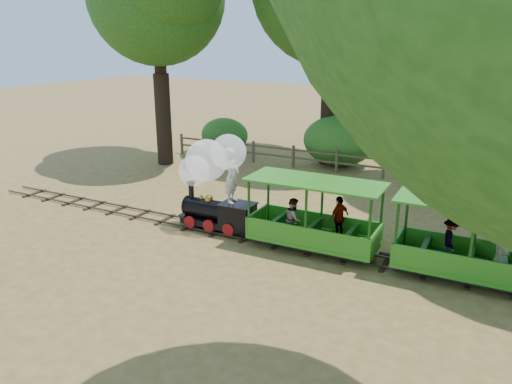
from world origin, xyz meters
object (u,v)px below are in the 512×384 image
at_px(locomotive, 213,176).
at_px(carriage_front, 314,224).
at_px(fence, 360,162).
at_px(carriage_rear, 472,251).

height_order(locomotive, carriage_front, locomotive).
bearing_deg(fence, locomotive, -105.57).
height_order(carriage_front, fence, carriage_front).
bearing_deg(carriage_rear, fence, 122.01).
bearing_deg(locomotive, carriage_rear, -0.41).
bearing_deg(carriage_front, locomotive, 178.50).
xyz_separation_m(locomotive, carriage_rear, (7.20, -0.05, -0.91)).
distance_m(locomotive, fence, 8.30).
relative_size(locomotive, fence, 0.17).
bearing_deg(carriage_rear, carriage_front, -179.51).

